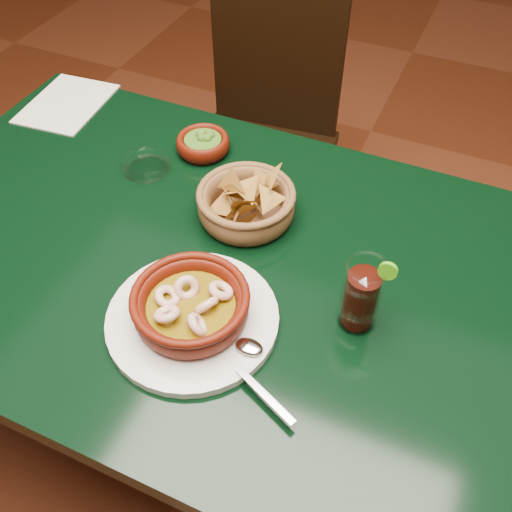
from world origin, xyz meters
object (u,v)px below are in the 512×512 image
at_px(dining_chair, 265,137).
at_px(chip_basket, 246,203).
at_px(dining_table, 195,282).
at_px(shrimp_plate, 192,309).
at_px(cola_drink, 361,296).

xyz_separation_m(dining_chair, chip_basket, (0.21, -0.59, 0.30)).
relative_size(dining_table, dining_chair, 1.37).
xyz_separation_m(dining_table, chip_basket, (0.06, 0.12, 0.13)).
bearing_deg(dining_chair, dining_table, -77.56).
bearing_deg(shrimp_plate, dining_table, 120.30).
xyz_separation_m(dining_table, dining_chair, (-0.16, 0.71, -0.17)).
relative_size(dining_chair, chip_basket, 4.04).
bearing_deg(dining_chair, chip_basket, -69.98).
bearing_deg(chip_basket, shrimp_plate, -84.55).
bearing_deg(dining_table, shrimp_plate, -59.70).
bearing_deg(cola_drink, shrimp_plate, -155.50).
bearing_deg(dining_table, dining_chair, 102.44).
relative_size(dining_chair, shrimp_plate, 2.45).
bearing_deg(chip_basket, dining_table, -116.88).
bearing_deg(chip_basket, cola_drink, -29.54).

